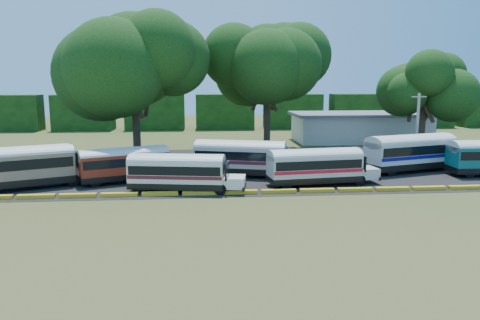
{
  "coord_description": "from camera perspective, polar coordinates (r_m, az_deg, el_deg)",
  "views": [
    {
      "loc": [
        -4.52,
        -33.48,
        8.67
      ],
      "look_at": [
        -1.04,
        6.0,
        1.76
      ],
      "focal_mm": 35.0,
      "sensor_mm": 36.0,
      "label": 1
    }
  ],
  "objects": [
    {
      "name": "bus_cream_east",
      "position": [
        41.79,
        0.34,
        0.48
      ],
      "size": [
        10.19,
        5.1,
        3.26
      ],
      "rotation": [
        0.0,
        0.0,
        -0.28
      ],
      "color": "black",
      "rests_on": "ground"
    },
    {
      "name": "bus_white_red",
      "position": [
        38.79,
        9.33,
        -0.56
      ],
      "size": [
        9.5,
        3.45,
        3.05
      ],
      "rotation": [
        0.0,
        0.0,
        0.13
      ],
      "color": "black",
      "rests_on": "ground"
    },
    {
      "name": "bus_beige",
      "position": [
        40.86,
        -25.23,
        -0.53
      ],
      "size": [
        10.53,
        6.43,
        3.41
      ],
      "rotation": [
        0.0,
        0.0,
        0.41
      ],
      "color": "black",
      "rests_on": "ground"
    },
    {
      "name": "tree_west",
      "position": [
        49.83,
        -12.81,
        11.78
      ],
      "size": [
        13.03,
        13.03,
        15.33
      ],
      "color": "#332819",
      "rests_on": "ground"
    },
    {
      "name": "ground",
      "position": [
        34.87,
        2.58,
        -4.52
      ],
      "size": [
        160.0,
        160.0,
        0.0
      ],
      "primitive_type": "plane",
      "color": "#374F1A",
      "rests_on": "ground"
    },
    {
      "name": "bus_cream_west",
      "position": [
        36.45,
        -7.38,
        -1.27
      ],
      "size": [
        9.25,
        3.71,
        2.96
      ],
      "rotation": [
        0.0,
        0.0,
        -0.17
      ],
      "color": "black",
      "rests_on": "ground"
    },
    {
      "name": "bus_white_blue",
      "position": [
        46.92,
        20.24,
        1.09
      ],
      "size": [
        11.0,
        5.64,
        3.52
      ],
      "rotation": [
        0.0,
        0.0,
        0.3
      ],
      "color": "black",
      "rests_on": "ground"
    },
    {
      "name": "asphalt_strip",
      "position": [
        46.62,
        1.85,
        -0.82
      ],
      "size": [
        64.0,
        24.0,
        0.02
      ],
      "primitive_type": "cube",
      "color": "black",
      "rests_on": "ground"
    },
    {
      "name": "utility_pole",
      "position": [
        52.4,
        20.79,
        3.81
      ],
      "size": [
        1.6,
        0.3,
        7.18
      ],
      "color": "gray",
      "rests_on": "ground"
    },
    {
      "name": "treeline_backdrop",
      "position": [
        81.8,
        -1.87,
        5.91
      ],
      "size": [
        130.0,
        4.0,
        6.0
      ],
      "color": "black",
      "rests_on": "ground"
    },
    {
      "name": "tree_east",
      "position": [
        59.24,
        21.59,
        8.85
      ],
      "size": [
        8.02,
        8.02,
        11.32
      ],
      "color": "#332819",
      "rests_on": "ground"
    },
    {
      "name": "bus_red",
      "position": [
        40.76,
        -13.68,
        -0.25
      ],
      "size": [
        9.16,
        5.45,
        2.96
      ],
      "rotation": [
        0.0,
        0.0,
        0.39
      ],
      "color": "black",
      "rests_on": "ground"
    },
    {
      "name": "tree_center",
      "position": [
        56.42,
        3.39,
        12.12
      ],
      "size": [
        11.12,
        11.12,
        15.01
      ],
      "color": "#332819",
      "rests_on": "ground"
    },
    {
      "name": "curb",
      "position": [
        35.8,
        2.37,
        -3.89
      ],
      "size": [
        53.7,
        0.45,
        0.3
      ],
      "color": "gold",
      "rests_on": "ground"
    },
    {
      "name": "terminal_building",
      "position": [
        67.68,
        14.46,
        3.95
      ],
      "size": [
        19.0,
        9.0,
        4.0
      ],
      "color": "beige",
      "rests_on": "ground"
    }
  ]
}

